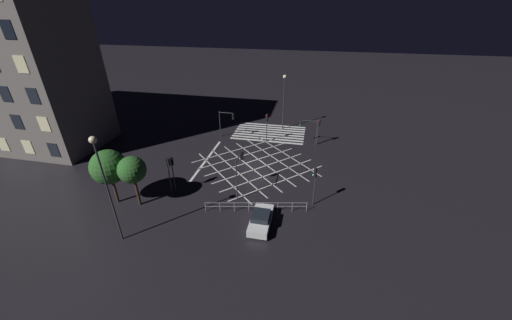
{
  "coord_description": "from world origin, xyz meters",
  "views": [
    {
      "loc": [
        -6.31,
        30.3,
        17.66
      ],
      "look_at": [
        0.0,
        0.0,
        0.61
      ],
      "focal_mm": 20.0,
      "sensor_mm": 36.0,
      "label": 1
    }
  ],
  "objects_px": {
    "traffic_light_ne_cross": "(173,167)",
    "street_lamp_west": "(284,90)",
    "traffic_light_ne_main": "(169,169)",
    "waiting_car": "(261,219)",
    "traffic_light_nw_main": "(315,179)",
    "traffic_light_sw_main": "(307,126)",
    "traffic_light_median_north": "(240,165)",
    "street_tree_near": "(109,167)",
    "traffic_light_median_south": "(267,122)",
    "traffic_light_se_main": "(227,119)",
    "traffic_light_sw_cross": "(319,126)",
    "street_tree_far": "(132,170)",
    "street_lamp_east": "(102,170)"
  },
  "relations": [
    {
      "from": "traffic_light_median_north",
      "to": "traffic_light_median_south",
      "type": "relative_size",
      "value": 1.08
    },
    {
      "from": "traffic_light_nw_main",
      "to": "traffic_light_median_north",
      "type": "distance_m",
      "value": 7.55
    },
    {
      "from": "traffic_light_ne_main",
      "to": "street_lamp_east",
      "type": "relative_size",
      "value": 0.44
    },
    {
      "from": "traffic_light_ne_cross",
      "to": "street_tree_near",
      "type": "height_order",
      "value": "street_tree_near"
    },
    {
      "from": "traffic_light_median_north",
      "to": "street_tree_near",
      "type": "height_order",
      "value": "street_tree_near"
    },
    {
      "from": "traffic_light_ne_cross",
      "to": "traffic_light_nw_main",
      "type": "xyz_separation_m",
      "value": [
        -14.31,
        -0.58,
        0.05
      ]
    },
    {
      "from": "traffic_light_median_north",
      "to": "traffic_light_se_main",
      "type": "bearing_deg",
      "value": 21.83
    },
    {
      "from": "traffic_light_ne_cross",
      "to": "waiting_car",
      "type": "xyz_separation_m",
      "value": [
        -9.89,
        3.4,
        -2.35
      ]
    },
    {
      "from": "traffic_light_ne_main",
      "to": "street_lamp_west",
      "type": "relative_size",
      "value": 0.49
    },
    {
      "from": "traffic_light_sw_main",
      "to": "traffic_light_se_main",
      "type": "bearing_deg",
      "value": 0.64
    },
    {
      "from": "traffic_light_ne_cross",
      "to": "traffic_light_median_north",
      "type": "bearing_deg",
      "value": -79.96
    },
    {
      "from": "street_lamp_west",
      "to": "traffic_light_ne_cross",
      "type": "bearing_deg",
      "value": 65.48
    },
    {
      "from": "street_lamp_west",
      "to": "waiting_car",
      "type": "distance_m",
      "value": 23.75
    },
    {
      "from": "traffic_light_se_main",
      "to": "traffic_light_sw_cross",
      "type": "bearing_deg",
      "value": -0.13
    },
    {
      "from": "traffic_light_se_main",
      "to": "street_tree_near",
      "type": "distance_m",
      "value": 18.75
    },
    {
      "from": "traffic_light_sw_main",
      "to": "waiting_car",
      "type": "xyz_separation_m",
      "value": [
        3.09,
        18.2,
        -2.02
      ]
    },
    {
      "from": "traffic_light_nw_main",
      "to": "traffic_light_median_north",
      "type": "height_order",
      "value": "traffic_light_median_north"
    },
    {
      "from": "traffic_light_sw_cross",
      "to": "traffic_light_ne_cross",
      "type": "height_order",
      "value": "traffic_light_ne_cross"
    },
    {
      "from": "traffic_light_median_south",
      "to": "waiting_car",
      "type": "relative_size",
      "value": 1.01
    },
    {
      "from": "traffic_light_ne_main",
      "to": "street_lamp_west",
      "type": "bearing_deg",
      "value": 65.42
    },
    {
      "from": "traffic_light_se_main",
      "to": "traffic_light_nw_main",
      "type": "distance_m",
      "value": 19.11
    },
    {
      "from": "street_lamp_east",
      "to": "street_tree_far",
      "type": "relative_size",
      "value": 1.8
    },
    {
      "from": "traffic_light_ne_cross",
      "to": "waiting_car",
      "type": "bearing_deg",
      "value": -108.98
    },
    {
      "from": "traffic_light_sw_main",
      "to": "traffic_light_nw_main",
      "type": "relative_size",
      "value": 0.85
    },
    {
      "from": "traffic_light_sw_main",
      "to": "waiting_car",
      "type": "height_order",
      "value": "traffic_light_sw_main"
    },
    {
      "from": "traffic_light_ne_main",
      "to": "waiting_car",
      "type": "bearing_deg",
      "value": -16.64
    },
    {
      "from": "traffic_light_nw_main",
      "to": "traffic_light_ne_cross",
      "type": "bearing_deg",
      "value": 2.33
    },
    {
      "from": "traffic_light_se_main",
      "to": "street_tree_far",
      "type": "relative_size",
      "value": 0.74
    },
    {
      "from": "traffic_light_median_south",
      "to": "street_lamp_west",
      "type": "bearing_deg",
      "value": 162.3
    },
    {
      "from": "street_tree_near",
      "to": "traffic_light_nw_main",
      "type": "bearing_deg",
      "value": -169.61
    },
    {
      "from": "traffic_light_ne_cross",
      "to": "street_lamp_west",
      "type": "bearing_deg",
      "value": -24.52
    },
    {
      "from": "traffic_light_median_south",
      "to": "street_tree_near",
      "type": "bearing_deg",
      "value": -35.2
    },
    {
      "from": "traffic_light_median_south",
      "to": "street_lamp_east",
      "type": "height_order",
      "value": "street_lamp_east"
    },
    {
      "from": "traffic_light_se_main",
      "to": "traffic_light_ne_cross",
      "type": "xyz_separation_m",
      "value": [
        1.39,
        14.67,
        0.09
      ]
    },
    {
      "from": "traffic_light_ne_main",
      "to": "traffic_light_ne_cross",
      "type": "relative_size",
      "value": 1.0
    },
    {
      "from": "traffic_light_sw_main",
      "to": "traffic_light_se_main",
      "type": "height_order",
      "value": "traffic_light_se_main"
    },
    {
      "from": "street_tree_far",
      "to": "traffic_light_sw_cross",
      "type": "bearing_deg",
      "value": -134.15
    },
    {
      "from": "street_lamp_east",
      "to": "traffic_light_ne_cross",
      "type": "bearing_deg",
      "value": -100.15
    },
    {
      "from": "traffic_light_median_north",
      "to": "traffic_light_median_south",
      "type": "xyz_separation_m",
      "value": [
        -0.49,
        -13.17,
        -0.32
      ]
    },
    {
      "from": "traffic_light_sw_cross",
      "to": "street_lamp_west",
      "type": "distance_m",
      "value": 8.23
    },
    {
      "from": "traffic_light_sw_main",
      "to": "traffic_light_median_south",
      "type": "relative_size",
      "value": 0.87
    },
    {
      "from": "traffic_light_ne_main",
      "to": "traffic_light_se_main",
      "type": "xyz_separation_m",
      "value": [
        -1.59,
        -15.06,
        -0.08
      ]
    },
    {
      "from": "traffic_light_median_north",
      "to": "street_tree_far",
      "type": "distance_m",
      "value": 10.18
    },
    {
      "from": "traffic_light_sw_main",
      "to": "traffic_light_ne_cross",
      "type": "distance_m",
      "value": 19.69
    },
    {
      "from": "street_lamp_west",
      "to": "traffic_light_nw_main",
      "type": "bearing_deg",
      "value": 105.63
    },
    {
      "from": "traffic_light_ne_main",
      "to": "waiting_car",
      "type": "xyz_separation_m",
      "value": [
        -10.09,
        3.02,
        -2.34
      ]
    },
    {
      "from": "traffic_light_median_north",
      "to": "traffic_light_median_south",
      "type": "distance_m",
      "value": 13.18
    },
    {
      "from": "traffic_light_median_north",
      "to": "waiting_car",
      "type": "bearing_deg",
      "value": -145.97
    },
    {
      "from": "traffic_light_se_main",
      "to": "street_tree_near",
      "type": "xyz_separation_m",
      "value": [
        6.32,
        17.62,
        1.16
      ]
    },
    {
      "from": "traffic_light_nw_main",
      "to": "street_lamp_west",
      "type": "distance_m",
      "value": 20.07
    }
  ]
}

